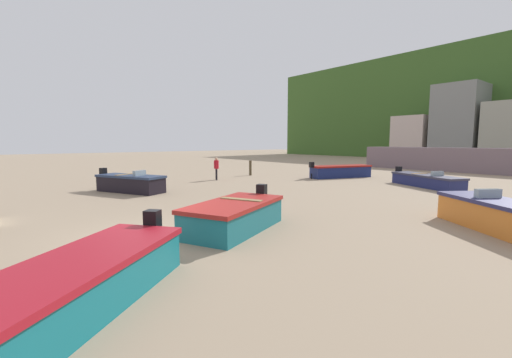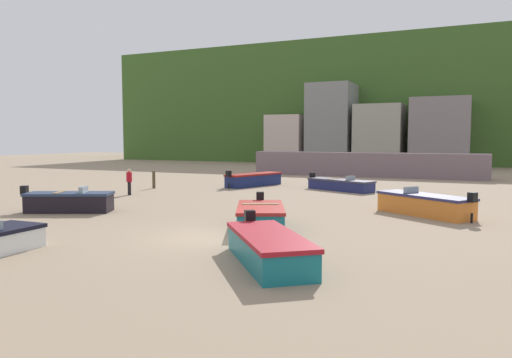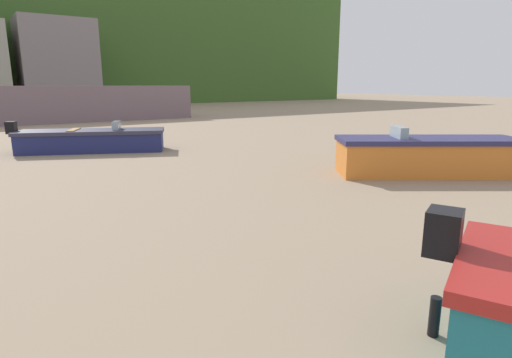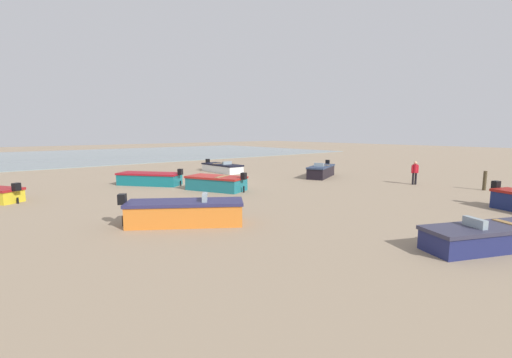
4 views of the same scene
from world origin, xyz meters
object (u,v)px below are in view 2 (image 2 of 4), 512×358
Objects in this scene: boat_teal_7 at (260,217)px; mooring_post_near_water at (154,180)px; boat_teal_1 at (269,248)px; boat_orange_5 at (425,205)px; boat_navy_6 at (254,180)px; boat_navy_0 at (340,185)px; beach_walker_foreground at (129,180)px; boat_black_4 at (69,202)px.

boat_teal_7 is 16.75m from mooring_post_near_water.
boat_orange_5 reaches higher than boat_teal_1.
boat_teal_7 is at bearing -39.98° from mooring_post_near_water.
boat_navy_6 reaches higher than mooring_post_near_water.
boat_teal_1 reaches higher than boat_navy_0.
boat_teal_7 is at bearing 27.18° from boat_navy_0.
boat_teal_7 is (-5.43, -6.00, -0.04)m from boat_orange_5.
mooring_post_near_water is at bearing 109.60° from boat_orange_5.
boat_teal_1 is at bearing 172.72° from beach_walker_foreground.
boat_orange_5 is 18.87m from mooring_post_near_water.
boat_orange_5 is at bearing -150.75° from beach_walker_foreground.
boat_navy_6 is 9.44m from beach_walker_foreground.
boat_navy_6 reaches higher than boat_teal_1.
boat_black_4 is at bearing -81.99° from boat_navy_6.
mooring_post_near_water is at bearing -64.18° from boat_teal_7.
boat_navy_6 is 4.23× the size of mooring_post_near_water.
boat_teal_1 is at bearing 92.06° from boat_teal_7.
boat_black_4 is 6.95m from beach_walker_foreground.
boat_orange_5 is 0.89× the size of boat_navy_6.
boat_navy_6 reaches higher than boat_navy_0.
boat_teal_1 is 3.57× the size of mooring_post_near_water.
boat_teal_1 is 18.25m from beach_walker_foreground.
mooring_post_near_water is at bearing -124.22° from boat_navy_6.
beach_walker_foreground is (-4.59, -8.24, 0.48)m from boat_navy_6.
mooring_post_near_water is (-5.64, -4.32, 0.13)m from boat_navy_6.
boat_teal_7 is (0.69, -14.74, 0.06)m from boat_navy_0.
beach_walker_foreground is at bearing -30.05° from boat_navy_0.
boat_navy_6 is (-9.52, 19.80, 0.04)m from boat_teal_1.
beach_walker_foreground reaches higher than boat_teal_7.
beach_walker_foreground is (-11.09, -7.89, 0.57)m from boat_navy_0.
boat_navy_0 is at bearing 122.97° from boat_black_4.
boat_navy_6 is at bearing 37.46° from mooring_post_near_water.
beach_walker_foreground reaches higher than boat_orange_5.
boat_teal_1 is at bearing 43.54° from boat_black_4.
beach_walker_foreground is (-14.11, 11.56, 0.52)m from boat_teal_1.
beach_walker_foreground reaches higher than mooring_post_near_water.
boat_black_4 is at bearing -74.58° from mooring_post_near_water.
beach_walker_foreground is at bearing 121.41° from boat_orange_5.
boat_black_4 is 16.41m from boat_orange_5.
boat_orange_5 is at bearing -14.61° from mooring_post_near_water.
boat_orange_5 is at bearing 59.50° from boat_navy_0.
boat_black_4 is (-12.24, 4.88, 0.05)m from boat_teal_1.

